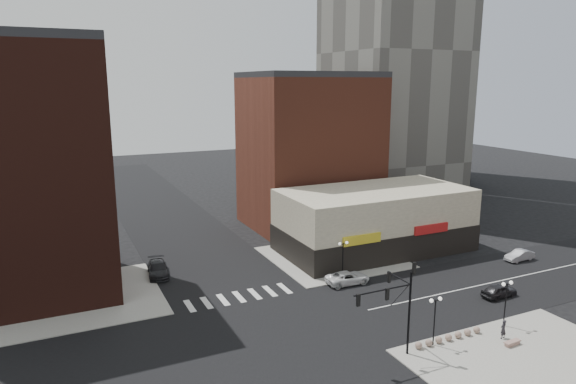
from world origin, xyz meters
TOP-DOWN VIEW (x-y plane):
  - ground at (0.00, 0.00)m, footprint 240.00×240.00m
  - road_ew at (0.00, 0.00)m, footprint 200.00×14.00m
  - road_ns at (0.00, 0.00)m, footprint 14.00×200.00m
  - sidewalk_nw at (-14.50, 14.50)m, footprint 15.00×15.00m
  - sidewalk_ne at (14.50, 14.50)m, footprint 15.00×15.00m
  - sidewalk_se at (16.00, -14.00)m, footprint 18.00×14.00m
  - building_nw at (-19.00, 18.50)m, footprint 16.00×15.00m
  - building_ne_midrise at (19.00, 29.50)m, footprint 18.00×15.00m
  - building_ne_row at (21.00, 15.00)m, footprint 24.20×12.20m
  - traffic_signal at (7.24, -7.83)m, footprint 5.59×3.09m
  - street_lamp_se_a at (11.00, -8.00)m, footprint 1.22×0.32m
  - street_lamp_se_b at (19.00, -8.00)m, footprint 1.22×0.32m
  - street_lamp_ne at (12.00, 8.00)m, footprint 1.22×0.32m
  - bollard_row at (12.65, -8.00)m, footprint 6.88×0.58m
  - white_suv at (11.73, 6.50)m, footprint 4.98×2.48m
  - dark_sedan_east at (23.78, -3.05)m, footprint 4.00×1.72m
  - silver_sedan at (34.65, 3.86)m, footprint 3.95×1.47m
  - dark_sedan_north at (-6.32, 17.72)m, footprint 2.79×5.54m
  - pedestrian at (17.07, -9.65)m, footprint 0.66×0.48m
  - stone_bench at (16.88, -10.84)m, footprint 1.61×0.57m

SIDE VIEW (x-z plane):
  - ground at x=0.00m, z-range 0.00..0.00m
  - road_ew at x=0.00m, z-range 0.00..0.02m
  - road_ns at x=0.00m, z-range 0.00..0.02m
  - sidewalk_nw at x=-14.50m, z-range 0.00..0.12m
  - sidewalk_ne at x=14.50m, z-range 0.00..0.12m
  - sidewalk_se at x=16.00m, z-range 0.00..0.12m
  - stone_bench at x=16.88m, z-range 0.13..0.50m
  - bollard_row at x=12.65m, z-range 0.12..0.70m
  - silver_sedan at x=34.65m, z-range 0.00..1.29m
  - dark_sedan_east at x=23.78m, z-range 0.00..1.35m
  - white_suv at x=11.73m, z-range 0.00..1.36m
  - dark_sedan_north at x=-6.32m, z-range 0.00..1.54m
  - pedestrian at x=17.07m, z-range 0.12..1.80m
  - street_lamp_se_a at x=11.00m, z-range 1.21..5.37m
  - street_lamp_se_b at x=19.00m, z-range 1.21..5.37m
  - street_lamp_ne at x=12.00m, z-range 1.21..5.37m
  - building_ne_row at x=21.00m, z-range -0.70..7.30m
  - traffic_signal at x=7.24m, z-range 1.07..8.85m
  - building_ne_midrise at x=19.00m, z-range 0.00..22.00m
  - building_nw at x=-19.00m, z-range 0.00..25.00m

